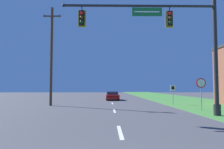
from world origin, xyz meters
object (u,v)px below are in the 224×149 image
Objects in this scene: car_ahead at (112,96)px; route_sign_post at (173,90)px; utility_pole_near at (51,54)px; signal_mast at (177,40)px; stop_sign at (201,87)px.

route_sign_post reaches higher than car_ahead.
utility_pole_near reaches higher than route_sign_post.
signal_mast is 2.38× the size of car_ahead.
utility_pole_near reaches higher than car_ahead.
route_sign_post is 13.14m from utility_pole_near.
utility_pole_near reaches higher than stop_sign.
signal_mast is at bearing -104.57° from route_sign_post.
stop_sign is (2.82, 3.20, -2.99)m from signal_mast.
signal_mast reaches higher than stop_sign.
car_ahead is 1.69× the size of stop_sign.
utility_pole_near is (-12.60, -0.90, 3.64)m from route_sign_post.
utility_pole_near is (-6.37, -9.73, 4.56)m from car_ahead.
stop_sign is 1.23× the size of route_sign_post.
signal_mast is 13.16m from utility_pole_near.
car_ahead is at bearing 125.19° from route_sign_post.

